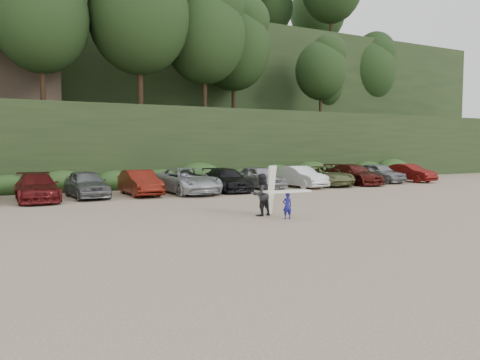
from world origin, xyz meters
TOP-DOWN VIEW (x-y plane):
  - ground at (0.00, 0.00)m, footprint 120.00×120.00m
  - hillside_backdrop at (-0.26, 35.93)m, footprint 90.00×41.50m
  - parked_cars at (-0.79, 10.02)m, footprint 39.36×6.40m
  - child_surfer at (-2.22, -1.85)m, footprint 2.04×0.72m
  - adult_surfer at (-2.70, -0.58)m, footprint 1.40×0.86m

SIDE VIEW (x-z plane):
  - ground at x=0.00m, z-range 0.00..0.00m
  - parked_cars at x=-0.79m, z-range -0.05..1.60m
  - child_surfer at x=-2.22m, z-range 0.22..1.42m
  - adult_surfer at x=-2.70m, z-range -0.15..2.04m
  - hillside_backdrop at x=-0.26m, z-range -2.78..25.22m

